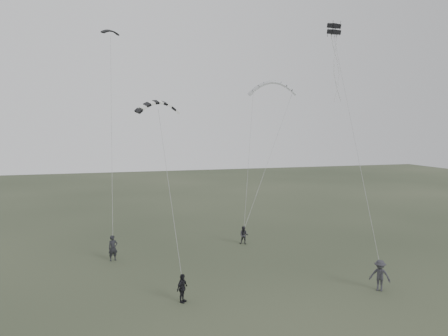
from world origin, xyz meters
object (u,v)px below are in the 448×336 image
object	(u,v)px
flyer_left	(113,248)
flyer_right	(244,235)
flyer_far	(380,275)
kite_pale_large	(273,82)
kite_dark_small	(110,31)
kite_box	(334,29)
kite_striped	(158,102)
flyer_center	(182,288)

from	to	relation	value
flyer_left	flyer_right	size ratio (longest dim) A/B	1.24
flyer_far	kite_pale_large	size ratio (longest dim) A/B	0.40
flyer_left	flyer_right	world-z (taller)	flyer_left
flyer_right	kite_dark_small	xyz separation A→B (m)	(-10.13, 2.20, 16.16)
flyer_right	kite_dark_small	size ratio (longest dim) A/B	1.07
kite_dark_small	kite_box	distance (m)	16.89
kite_pale_large	kite_striped	size ratio (longest dim) A/B	1.52
flyer_center	kite_striped	distance (m)	12.56
flyer_center	kite_pale_large	xyz separation A→B (m)	(11.67, 15.67, 12.95)
flyer_right	flyer_center	world-z (taller)	flyer_center
flyer_right	kite_pale_large	bearing A→B (deg)	78.24
flyer_center	kite_striped	world-z (taller)	kite_striped
flyer_right	kite_pale_large	xyz separation A→B (m)	(4.59, 5.34, 13.00)
flyer_left	flyer_center	bearing A→B (deg)	-85.21
kite_striped	kite_box	world-z (taller)	kite_box
flyer_left	kite_pale_large	distance (m)	20.92
flyer_far	kite_striped	xyz separation A→B (m)	(-11.67, 8.52, 10.32)
flyer_center	flyer_right	bearing A→B (deg)	9.18
flyer_right	flyer_far	size ratio (longest dim) A/B	0.81
kite_pale_large	kite_box	world-z (taller)	kite_box
kite_pale_large	kite_box	distance (m)	9.60
flyer_right	kite_box	bearing A→B (deg)	-4.06
flyer_left	kite_pale_large	bearing A→B (deg)	8.44
flyer_far	kite_box	size ratio (longest dim) A/B	2.44
flyer_center	kite_box	xyz separation A→B (m)	(12.77, 6.63, 15.98)
flyer_right	kite_box	xyz separation A→B (m)	(5.69, -3.70, 16.03)
kite_dark_small	kite_striped	distance (m)	8.42
flyer_far	kite_striped	bearing A→B (deg)	-172.84
kite_dark_small	kite_box	size ratio (longest dim) A/B	1.86
flyer_far	kite_striped	world-z (taller)	kite_striped
flyer_center	kite_striped	xyz separation A→B (m)	(-0.24, 6.98, 10.44)
kite_box	kite_dark_small	bearing A→B (deg)	143.76
kite_box	flyer_left	bearing A→B (deg)	156.61
flyer_left	flyer_far	bearing A→B (deg)	-51.09
flyer_right	kite_dark_small	world-z (taller)	kite_dark_small
kite_dark_small	flyer_right	bearing A→B (deg)	-41.05
flyer_left	flyer_far	xyz separation A→B (m)	(14.79, -10.32, -0.00)
flyer_center	kite_dark_small	world-z (taller)	kite_dark_small
flyer_far	kite_pale_large	distance (m)	21.46
flyer_right	flyer_far	distance (m)	12.64
flyer_center	kite_dark_small	xyz separation A→B (m)	(-3.06, 12.52, 16.11)
kite_dark_small	kite_striped	world-z (taller)	kite_dark_small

